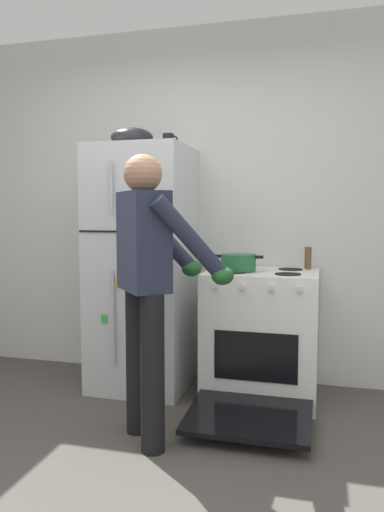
{
  "coord_description": "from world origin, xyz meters",
  "views": [
    {
      "loc": [
        0.87,
        -1.77,
        1.28
      ],
      "look_at": [
        0.04,
        1.32,
        1.0
      ],
      "focal_mm": 34.0,
      "sensor_mm": 36.0,
      "label": 1
    }
  ],
  "objects_px": {
    "refrigerator": "(143,268)",
    "pepper_mill": "(308,258)",
    "stove_range": "(261,336)",
    "red_pot": "(238,262)",
    "person_cook": "(150,273)",
    "mixing_bowl": "(132,138)",
    "coffee_mug": "(169,140)"
  },
  "relations": [
    {
      "from": "mixing_bowl",
      "to": "refrigerator",
      "type": "bearing_deg",
      "value": -0.22
    },
    {
      "from": "person_cook",
      "to": "stove_range",
      "type": "bearing_deg",
      "value": 57.46
    },
    {
      "from": "mixing_bowl",
      "to": "pepper_mill",
      "type": "bearing_deg",
      "value": 9.06
    },
    {
      "from": "person_cook",
      "to": "refrigerator",
      "type": "bearing_deg",
      "value": 112.93
    },
    {
      "from": "stove_range",
      "to": "mixing_bowl",
      "type": "height_order",
      "value": "mixing_bowl"
    },
    {
      "from": "mixing_bowl",
      "to": "red_pot",
      "type": "bearing_deg",
      "value": -3.6
    },
    {
      "from": "coffee_mug",
      "to": "pepper_mill",
      "type": "xyz_separation_m",
      "value": [
        0.99,
        0.15,
        -0.84
      ]
    },
    {
      "from": "stove_range",
      "to": "person_cook",
      "type": "bearing_deg",
      "value": -122.54
    },
    {
      "from": "pepper_mill",
      "to": "coffee_mug",
      "type": "bearing_deg",
      "value": -171.4
    },
    {
      "from": "person_cook",
      "to": "mixing_bowl",
      "type": "bearing_deg",
      "value": 117.41
    },
    {
      "from": "stove_range",
      "to": "mixing_bowl",
      "type": "xyz_separation_m",
      "value": [
        -0.95,
        0.02,
        1.4
      ]
    },
    {
      "from": "red_pot",
      "to": "person_cook",
      "type": "bearing_deg",
      "value": -114.73
    },
    {
      "from": "refrigerator",
      "to": "stove_range",
      "type": "height_order",
      "value": "refrigerator"
    },
    {
      "from": "refrigerator",
      "to": "pepper_mill",
      "type": "distance_m",
      "value": 1.19
    },
    {
      "from": "refrigerator",
      "to": "coffee_mug",
      "type": "relative_size",
      "value": 15.71
    },
    {
      "from": "refrigerator",
      "to": "person_cook",
      "type": "xyz_separation_m",
      "value": [
        0.35,
        -0.83,
        0.07
      ]
    },
    {
      "from": "stove_range",
      "to": "mixing_bowl",
      "type": "relative_size",
      "value": 3.93
    },
    {
      "from": "refrigerator",
      "to": "stove_range",
      "type": "xyz_separation_m",
      "value": [
        0.87,
        -0.02,
        -0.45
      ]
    },
    {
      "from": "refrigerator",
      "to": "coffee_mug",
      "type": "bearing_deg",
      "value": 15.4
    },
    {
      "from": "refrigerator",
      "to": "stove_range",
      "type": "bearing_deg",
      "value": -1.14
    },
    {
      "from": "person_cook",
      "to": "mixing_bowl",
      "type": "distance_m",
      "value": 1.28
    },
    {
      "from": "red_pot",
      "to": "coffee_mug",
      "type": "height_order",
      "value": "coffee_mug"
    },
    {
      "from": "person_cook",
      "to": "mixing_bowl",
      "type": "relative_size",
      "value": 5.22
    },
    {
      "from": "coffee_mug",
      "to": "red_pot",
      "type": "bearing_deg",
      "value": -10.64
    },
    {
      "from": "refrigerator",
      "to": "pepper_mill",
      "type": "height_order",
      "value": "refrigerator"
    },
    {
      "from": "pepper_mill",
      "to": "red_pot",
      "type": "bearing_deg",
      "value": -151.48
    },
    {
      "from": "pepper_mill",
      "to": "mixing_bowl",
      "type": "relative_size",
      "value": 0.5
    },
    {
      "from": "stove_range",
      "to": "coffee_mug",
      "type": "xyz_separation_m",
      "value": [
        -0.69,
        0.07,
        1.37
      ]
    },
    {
      "from": "refrigerator",
      "to": "red_pot",
      "type": "distance_m",
      "value": 0.72
    },
    {
      "from": "stove_range",
      "to": "pepper_mill",
      "type": "xyz_separation_m",
      "value": [
        0.3,
        0.22,
        0.53
      ]
    },
    {
      "from": "person_cook",
      "to": "mixing_bowl",
      "type": "xyz_separation_m",
      "value": [
        -0.43,
        0.84,
        0.87
      ]
    },
    {
      "from": "stove_range",
      "to": "coffee_mug",
      "type": "distance_m",
      "value": 1.54
    }
  ]
}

